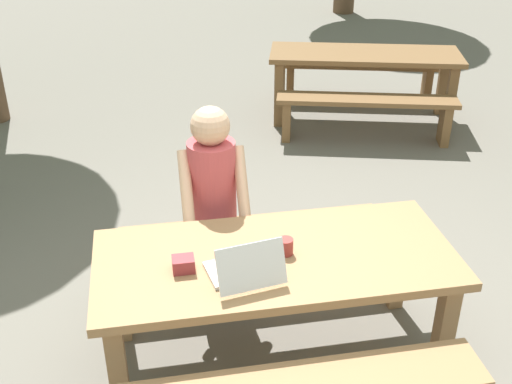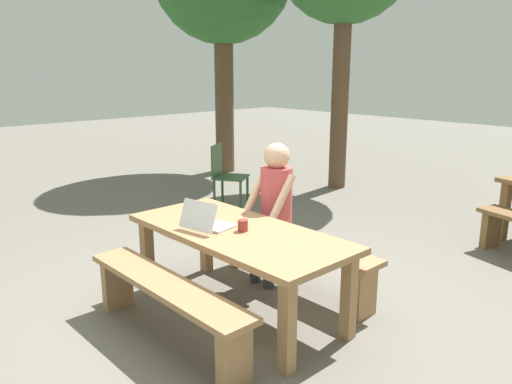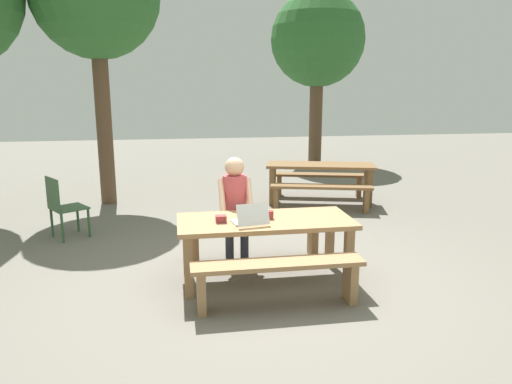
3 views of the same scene
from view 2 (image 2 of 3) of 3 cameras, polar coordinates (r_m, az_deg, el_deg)
The scene contains 9 objects.
ground_plane at distance 4.21m, azimuth -1.99°, elevation -13.43°, with size 30.00×30.00×0.00m, color slate.
picnic_table_front at distance 3.97m, azimuth -2.06°, elevation -5.64°, with size 1.90×0.85×0.70m.
bench_near at distance 3.70m, azimuth -10.17°, elevation -11.77°, with size 1.69×0.30×0.47m.
bench_far at distance 4.50m, azimuth 4.55°, elevation -6.75°, with size 1.69×0.30×0.47m.
laptop at distance 3.96m, azimuth -5.68°, elevation -3.36°, with size 0.39×0.37×0.24m.
small_pouch at distance 4.26m, azimuth -6.85°, elevation -2.41°, with size 0.11×0.09×0.07m.
coffee_mug at distance 3.89m, azimuth -1.52°, elevation -3.83°, with size 0.08×0.08×0.09m.
person_seated at distance 4.51m, azimuth 2.00°, elevation -1.08°, with size 0.40×0.40×1.29m.
plastic_chair at distance 7.09m, azimuth -3.52°, elevation 2.09°, with size 0.61×0.61×0.89m.
Camera 2 is at (2.83, -2.44, 1.95)m, focal length 35.11 mm.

